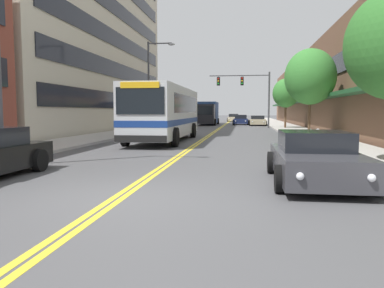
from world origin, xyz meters
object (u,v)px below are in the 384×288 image
at_px(traffic_signal_mast, 248,88).
at_px(fire_hydrant, 318,138).
at_px(car_champagne_moving_second, 234,118).
at_px(street_lamp_left_far, 153,79).
at_px(street_tree_right_far, 286,93).
at_px(car_dark_grey_parked_right_foreground, 315,159).
at_px(street_tree_right_mid, 310,77).
at_px(box_truck, 208,113).
at_px(car_beige_parked_right_mid, 257,121).
at_px(city_bus, 165,111).
at_px(car_navy_moving_lead, 241,120).
at_px(street_lamp_left_near, 5,2).
at_px(car_silver_parked_left_mid, 181,122).

height_order(traffic_signal_mast, fire_hydrant, traffic_signal_mast).
relative_size(car_champagne_moving_second, street_lamp_left_far, 0.65).
bearing_deg(traffic_signal_mast, street_tree_right_far, -27.35).
bearing_deg(car_dark_grey_parked_right_foreground, street_tree_right_mid, 81.15).
relative_size(box_truck, traffic_signal_mast, 1.23).
bearing_deg(car_beige_parked_right_mid, street_tree_right_mid, -83.05).
xyz_separation_m(city_bus, box_truck, (-0.12, 27.77, -0.23)).
bearing_deg(car_navy_moving_lead, car_dark_grey_parked_right_foreground, -86.82).
xyz_separation_m(car_champagne_moving_second, street_lamp_left_near, (-5.67, -55.85, 4.64)).
relative_size(car_silver_parked_left_mid, street_lamp_left_far, 0.63).
relative_size(car_champagne_moving_second, street_tree_right_far, 0.98).
relative_size(car_silver_parked_left_mid, fire_hydrant, 5.28).
distance_m(street_lamp_left_near, street_tree_right_mid, 19.30).
xyz_separation_m(street_tree_right_far, fire_hydrant, (-0.81, -21.66, -3.07)).
relative_size(street_tree_right_far, fire_hydrant, 5.61).
bearing_deg(car_navy_moving_lead, city_bus, -98.62).
distance_m(car_dark_grey_parked_right_foreground, fire_hydrant, 8.11).
bearing_deg(street_lamp_left_far, car_dark_grey_parked_right_foreground, -65.69).
bearing_deg(street_lamp_left_near, car_beige_parked_right_mid, 76.10).
distance_m(car_silver_parked_left_mid, fire_hydrant, 25.34).
bearing_deg(traffic_signal_mast, street_lamp_left_far, -125.88).
bearing_deg(car_dark_grey_parked_right_foreground, car_beige_parked_right_mid, 90.19).
height_order(city_bus, car_navy_moving_lead, city_bus).
relative_size(car_beige_parked_right_mid, box_truck, 0.61).
xyz_separation_m(car_dark_grey_parked_right_foreground, street_tree_right_far, (2.37, 29.62, 3.04)).
xyz_separation_m(traffic_signal_mast, street_lamp_left_near, (-7.89, -30.13, 0.94)).
height_order(car_dark_grey_parked_right_foreground, car_beige_parked_right_mid, car_dark_grey_parked_right_foreground).
relative_size(car_silver_parked_left_mid, car_beige_parked_right_mid, 0.96).
relative_size(car_dark_grey_parked_right_foreground, fire_hydrant, 5.04).
height_order(street_tree_right_mid, fire_hydrant, street_tree_right_mid).
height_order(car_champagne_moving_second, box_truck, box_truck).
distance_m(street_lamp_left_far, street_tree_right_far, 14.75).
bearing_deg(street_tree_right_mid, car_silver_parked_left_mid, 128.07).
xyz_separation_m(car_navy_moving_lead, street_tree_right_far, (4.65, -11.49, 3.03)).
bearing_deg(car_dark_grey_parked_right_foreground, street_tree_right_far, 85.43).
distance_m(box_truck, street_tree_right_mid, 25.79).
bearing_deg(car_champagne_moving_second, car_silver_parked_left_mid, -100.94).
distance_m(box_truck, street_lamp_left_near, 39.30).
bearing_deg(traffic_signal_mast, fire_hydrant, -82.68).
xyz_separation_m(city_bus, street_tree_right_mid, (9.17, 3.85, 2.31)).
relative_size(car_dark_grey_parked_right_foreground, box_truck, 0.56).
xyz_separation_m(street_lamp_left_near, street_lamp_left_far, (0.01, 19.24, -0.77)).
distance_m(car_beige_parked_right_mid, traffic_signal_mast, 8.24).
xyz_separation_m(car_silver_parked_left_mid, box_truck, (2.07, 9.42, 0.93)).
bearing_deg(car_beige_parked_right_mid, car_champagne_moving_second, 100.94).
bearing_deg(street_tree_right_mid, car_champagne_moving_second, 98.78).
bearing_deg(city_bus, street_tree_right_mid, 22.79).
relative_size(car_navy_moving_lead, street_lamp_left_near, 0.49).
relative_size(box_truck, street_lamp_left_far, 1.07).
distance_m(street_lamp_left_near, fire_hydrant, 13.55).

